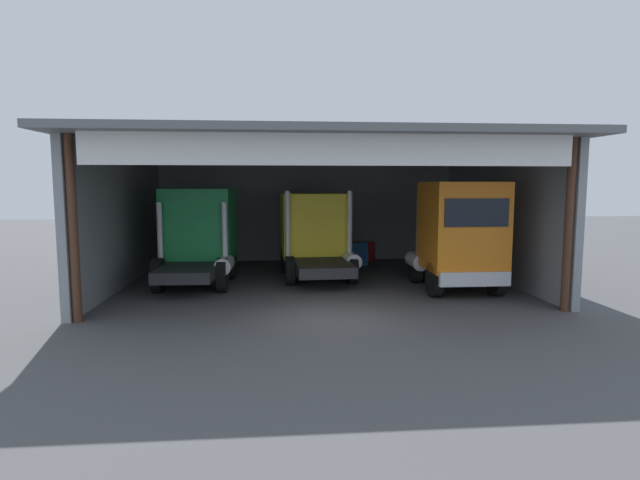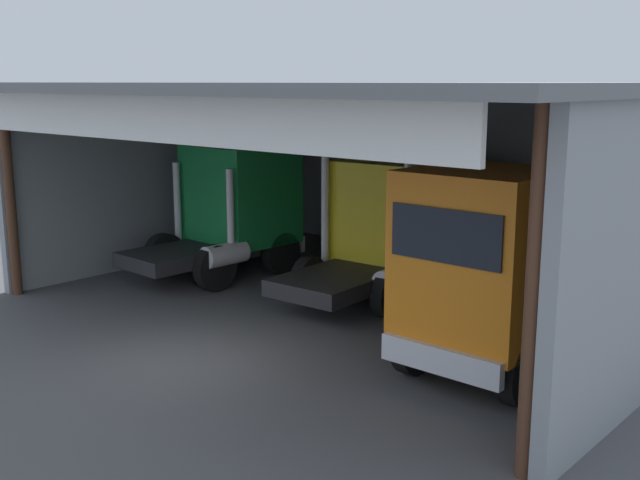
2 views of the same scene
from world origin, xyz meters
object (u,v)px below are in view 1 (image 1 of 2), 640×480
object	(u,v)px
truck_yellow_left_bay	(316,233)
oil_drum	(369,252)
truck_orange_center_bay	(458,235)
tool_cart	(357,254)
truck_green_center_left_bay	(199,234)

from	to	relation	value
truck_yellow_left_bay	oil_drum	distance (m)	4.77
truck_yellow_left_bay	oil_drum	size ratio (longest dim) A/B	5.95
truck_orange_center_bay	tool_cart	distance (m)	6.51
truck_orange_center_bay	oil_drum	world-z (taller)	truck_orange_center_bay
oil_drum	truck_orange_center_bay	bearing A→B (deg)	-76.03
truck_yellow_left_bay	tool_cart	xyz separation A→B (m)	(2.02, 2.63, -1.20)
truck_green_center_left_bay	truck_yellow_left_bay	distance (m)	4.45
truck_orange_center_bay	tool_cart	xyz separation A→B (m)	(-2.45, 5.86, -1.42)
oil_drum	truck_green_center_left_bay	bearing A→B (deg)	-145.84
oil_drum	tool_cart	distance (m)	1.28
truck_yellow_left_bay	tool_cart	bearing A→B (deg)	49.72
truck_green_center_left_bay	oil_drum	bearing A→B (deg)	36.10
truck_green_center_left_bay	truck_orange_center_bay	xyz separation A→B (m)	(8.79, -2.12, 0.11)
tool_cart	truck_yellow_left_bay	bearing A→B (deg)	-127.54
truck_yellow_left_bay	tool_cart	distance (m)	3.53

